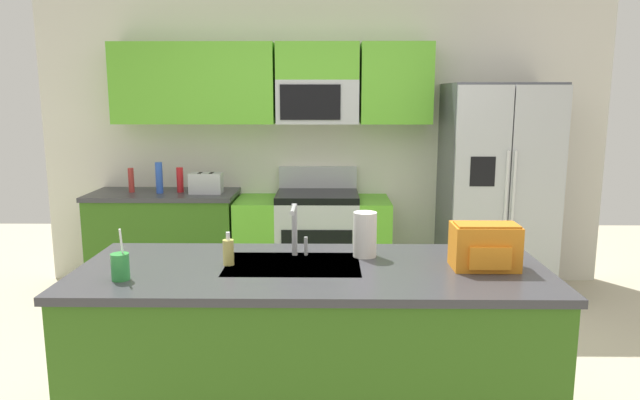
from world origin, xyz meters
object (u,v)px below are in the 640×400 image
bottle_blue (159,178)px  toaster (206,183)px  refrigerator (496,191)px  pepper_mill (131,180)px  sink_faucet (295,226)px  range_oven (313,242)px  soap_dispenser (228,252)px  backpack (485,245)px  bottle_red (180,180)px  paper_towel_roll (365,234)px  drink_cup_green (120,266)px

bottle_blue → toaster: bearing=-0.3°
refrigerator → pepper_mill: size_ratio=8.58×
refrigerator → sink_faucet: (-1.64, -2.00, 0.14)m
range_oven → soap_dispenser: (-0.37, -2.23, 0.53)m
sink_faucet → backpack: (0.95, -0.20, -0.05)m
bottle_red → paper_towel_roll: paper_towel_roll is taller
bottle_red → bottle_blue: size_ratio=0.81×
bottle_blue → bottle_red: bearing=18.7°
toaster → backpack: size_ratio=0.88×
range_oven → pepper_mill: size_ratio=6.31×
range_oven → sink_faucet: (-0.04, -2.07, 0.62)m
range_oven → backpack: bearing=-68.2°
refrigerator → paper_towel_roll: (-1.27, -1.99, 0.09)m
soap_dispenser → paper_towel_roll: paper_towel_roll is taller
sink_faucet → soap_dispenser: (-0.33, -0.16, -0.10)m
soap_dispenser → paper_towel_roll: size_ratio=0.71×
sink_faucet → backpack: sink_faucet is taller
pepper_mill → soap_dispenser: 2.55m
pepper_mill → backpack: (2.52, -2.27, 0.01)m
range_oven → bottle_blue: (-1.35, -0.05, 0.59)m
soap_dispenser → toaster: bearing=104.6°
range_oven → pepper_mill: pepper_mill is taller
drink_cup_green → soap_dispenser: 0.52m
drink_cup_green → bottle_blue: bearing=102.0°
refrigerator → bottle_blue: 2.95m
bottle_red → range_oven: bearing=-0.3°
refrigerator → soap_dispenser: 2.92m
pepper_mill → bottle_blue: bearing=-10.2°
bottle_blue → backpack: bottle_blue is taller
refrigerator → drink_cup_green: refrigerator is taller
bottle_blue → sink_faucet: (1.31, -2.02, 0.03)m
toaster → bottle_red: (-0.24, 0.06, 0.02)m
pepper_mill → bottle_red: bottle_red is taller
bottle_red → soap_dispenser: size_ratio=1.30×
sink_faucet → paper_towel_roll: size_ratio=1.17×
refrigerator → paper_towel_roll: refrigerator is taller
refrigerator → soap_dispenser: refrigerator is taller
bottle_red → drink_cup_green: size_ratio=0.90×
sink_faucet → bottle_red: bearing=118.8°
drink_cup_green → paper_towel_roll: 1.23m
bottle_red → soap_dispenser: 2.37m
toaster → refrigerator: bearing=-0.4°
refrigerator → sink_faucet: size_ratio=6.56×
range_oven → refrigerator: refrigerator is taller
sink_faucet → paper_towel_roll: sink_faucet is taller
range_oven → sink_faucet: 2.16m
sink_faucet → backpack: 0.97m
toaster → bottle_blue: bottle_blue is taller
range_oven → soap_dispenser: bearing=-99.5°
backpack → refrigerator: bearing=72.6°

